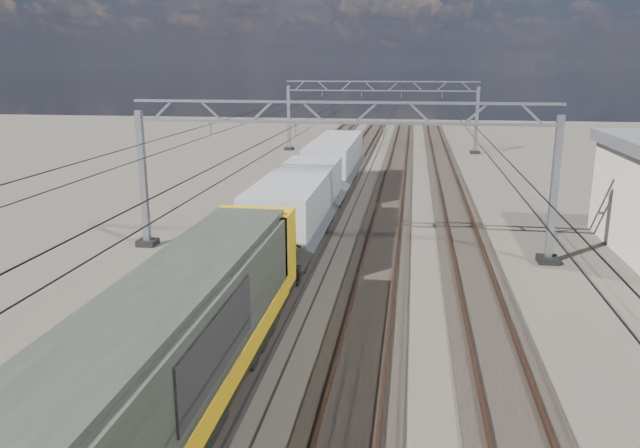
# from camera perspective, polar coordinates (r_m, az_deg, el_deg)

# --- Properties ---
(ground) EXTENTS (160.00, 160.00, 0.00)m
(ground) POSITION_cam_1_polar(r_m,az_deg,el_deg) (25.75, 0.64, -5.31)
(ground) COLOR black
(ground) RESTS_ON ground
(track_outer_west) EXTENTS (2.60, 140.00, 0.30)m
(track_outer_west) POSITION_cam_1_polar(r_m,az_deg,el_deg) (27.15, -12.05, -4.43)
(track_outer_west) COLOR black
(track_outer_west) RESTS_ON ground
(track_loco) EXTENTS (2.60, 140.00, 0.30)m
(track_loco) POSITION_cam_1_polar(r_m,az_deg,el_deg) (26.05, -3.74, -4.94)
(track_loco) COLOR black
(track_loco) RESTS_ON ground
(track_inner_east) EXTENTS (2.60, 140.00, 0.30)m
(track_inner_east) POSITION_cam_1_polar(r_m,az_deg,el_deg) (25.54, 5.11, -5.36)
(track_inner_east) COLOR black
(track_inner_east) RESTS_ON ground
(track_outer_east) EXTENTS (2.60, 140.00, 0.30)m
(track_outer_east) POSITION_cam_1_polar(r_m,az_deg,el_deg) (25.66, 14.10, -5.66)
(track_outer_east) COLOR black
(track_outer_east) RESTS_ON ground
(catenary_gantry_mid) EXTENTS (19.90, 0.90, 7.11)m
(catenary_gantry_mid) POSITION_cam_1_polar(r_m,az_deg,el_deg) (28.61, 1.75, 4.77)
(catenary_gantry_mid) COLOR gray
(catenary_gantry_mid) RESTS_ON ground
(catenary_gantry_far) EXTENTS (19.90, 0.90, 7.11)m
(catenary_gantry_far) POSITION_cam_1_polar(r_m,az_deg,el_deg) (64.28, 5.58, 10.04)
(catenary_gantry_far) COLOR gray
(catenary_gantry_far) RESTS_ON ground
(overhead_wires) EXTENTS (12.03, 140.00, 0.53)m
(overhead_wires) POSITION_cam_1_polar(r_m,az_deg,el_deg) (32.32, 2.62, 9.16)
(overhead_wires) COLOR black
(overhead_wires) RESTS_ON ground
(locomotive) EXTENTS (2.76, 21.10, 3.62)m
(locomotive) POSITION_cam_1_polar(r_m,az_deg,el_deg) (13.58, -16.02, -14.07)
(locomotive) COLOR black
(locomotive) RESTS_ON ground
(hopper_wagon_lead) EXTENTS (3.38, 13.00, 3.25)m
(hopper_wagon_lead) POSITION_cam_1_polar(r_m,az_deg,el_deg) (29.68, -2.01, 1.83)
(hopper_wagon_lead) COLOR black
(hopper_wagon_lead) RESTS_ON ground
(hopper_wagon_mid) EXTENTS (3.38, 13.00, 3.25)m
(hopper_wagon_mid) POSITION_cam_1_polar(r_m,az_deg,el_deg) (43.49, 1.39, 5.84)
(hopper_wagon_mid) COLOR black
(hopper_wagon_mid) RESTS_ON ground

